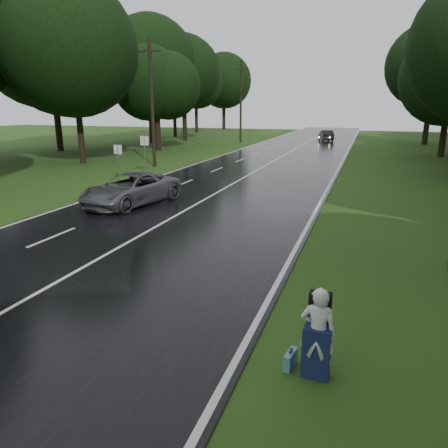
{
  "coord_description": "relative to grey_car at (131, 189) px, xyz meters",
  "views": [
    {
      "loc": [
        7.83,
        -9.8,
        4.74
      ],
      "look_at": [
        3.68,
        2.26,
        1.1
      ],
      "focal_mm": 33.17,
      "sensor_mm": 36.0,
      "label": 1
    }
  ],
  "objects": [
    {
      "name": "tree_left_d",
      "position": [
        -12.28,
        12.41,
        -0.8
      ],
      "size": [
        9.83,
        9.83,
        15.36
      ],
      "primitive_type": null,
      "color": "black",
      "rests_on": "ground"
    },
    {
      "name": "hitchhiker",
      "position": [
        10.33,
        -10.78,
        0.01
      ],
      "size": [
        0.65,
        0.59,
        1.74
      ],
      "color": "silver",
      "rests_on": "ground"
    },
    {
      "name": "tree_right_e",
      "position": [
        17.66,
        27.65,
        -0.8
      ],
      "size": [
        7.72,
        7.72,
        12.06
      ],
      "primitive_type": null,
      "color": "black",
      "rests_on": "ground"
    },
    {
      "name": "road_sign_a",
      "position": [
        -4.15,
        5.43,
        -0.8
      ],
      "size": [
        0.57,
        0.1,
        2.38
      ],
      "primitive_type": null,
      "color": "white",
      "rests_on": "ground"
    },
    {
      "name": "far_car",
      "position": [
        5.13,
        43.77,
        -0.04
      ],
      "size": [
        2.65,
        4.64,
        1.45
      ],
      "primitive_type": "imported",
      "rotation": [
        0.0,
        0.0,
        3.41
      ],
      "color": "black",
      "rests_on": "road"
    },
    {
      "name": "road",
      "position": [
        3.05,
        12.3,
        -0.78
      ],
      "size": [
        12.0,
        140.0,
        0.04
      ],
      "primitive_type": "cube",
      "color": "black",
      "rests_on": "ground"
    },
    {
      "name": "tree_left_f",
      "position": [
        -14.22,
        38.18,
        -0.8
      ],
      "size": [
        10.87,
        10.87,
        16.98
      ],
      "primitive_type": null,
      "color": "black",
      "rests_on": "ground"
    },
    {
      "name": "grey_car",
      "position": [
        0.0,
        0.0,
        0.0
      ],
      "size": [
        3.63,
        5.89,
        1.52
      ],
      "primitive_type": "imported",
      "rotation": [
        0.0,
        0.0,
        6.07
      ],
      "color": "#4D5053",
      "rests_on": "road"
    },
    {
      "name": "ground",
      "position": [
        3.05,
        -7.7,
        -0.8
      ],
      "size": [
        160.0,
        160.0,
        0.0
      ],
      "primitive_type": "plane",
      "color": "#284915",
      "rests_on": "ground"
    },
    {
      "name": "suitcase",
      "position": [
        9.86,
        -10.69,
        -0.64
      ],
      "size": [
        0.2,
        0.46,
        0.32
      ],
      "primitive_type": "cube",
      "rotation": [
        0.0,
        0.0,
        6.11
      ],
      "color": "teal",
      "rests_on": "ground"
    },
    {
      "name": "utility_pole_far",
      "position": [
        -5.45,
        36.81,
        -0.8
      ],
      "size": [
        1.8,
        0.28,
        10.39
      ],
      "primitive_type": null,
      "color": "black",
      "rests_on": "ground"
    },
    {
      "name": "tree_left_e",
      "position": [
        -11.28,
        24.39,
        -0.8
      ],
      "size": [
        7.94,
        7.94,
        12.41
      ],
      "primitive_type": null,
      "color": "black",
      "rests_on": "ground"
    },
    {
      "name": "road_sign_b",
      "position": [
        -4.15,
        8.84,
        -0.8
      ],
      "size": [
        0.65,
        0.1,
        2.71
      ],
      "primitive_type": null,
      "color": "white",
      "rests_on": "ground"
    },
    {
      "name": "utility_pole_mid",
      "position": [
        -5.45,
        12.61,
        -0.8
      ],
      "size": [
        1.8,
        0.28,
        9.75
      ],
      "primitive_type": null,
      "color": "black",
      "rests_on": "ground"
    },
    {
      "name": "tree_right_f",
      "position": [
        17.73,
        42.0,
        -0.8
      ],
      "size": [
        11.04,
        11.04,
        17.24
      ],
      "primitive_type": null,
      "color": "black",
      "rests_on": "ground"
    },
    {
      "name": "lane_center",
      "position": [
        3.05,
        12.3,
        -0.76
      ],
      "size": [
        0.12,
        140.0,
        0.01
      ],
      "primitive_type": "cube",
      "color": "silver",
      "rests_on": "road"
    }
  ]
}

